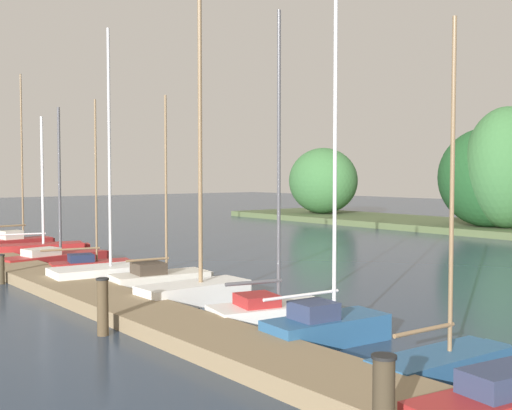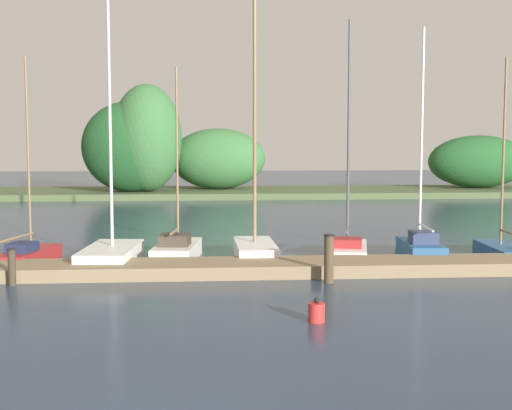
# 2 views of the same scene
# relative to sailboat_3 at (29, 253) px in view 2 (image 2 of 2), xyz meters

# --- Properties ---
(dock_pier) EXTENTS (26.52, 1.80, 0.35)m
(dock_pier) POSITION_rel_sailboat_3_xyz_m (4.66, -2.17, -0.14)
(dock_pier) COLOR #847051
(dock_pier) RESTS_ON ground
(far_shore) EXTENTS (52.67, 8.11, 7.34)m
(far_shore) POSITION_rel_sailboat_3_xyz_m (2.61, 25.32, 2.19)
(far_shore) COLOR #4C5B38
(far_shore) RESTS_ON ground
(sailboat_3) EXTENTS (1.50, 3.27, 6.12)m
(sailboat_3) POSITION_rel_sailboat_3_xyz_m (0.00, 0.00, 0.00)
(sailboat_3) COLOR maroon
(sailboat_3) RESTS_ON ground
(sailboat_4) EXTENTS (1.64, 3.55, 8.06)m
(sailboat_4) POSITION_rel_sailboat_3_xyz_m (2.53, -0.62, 0.06)
(sailboat_4) COLOR white
(sailboat_4) RESTS_ON ground
(sailboat_5) EXTENTS (1.51, 3.19, 5.87)m
(sailboat_5) POSITION_rel_sailboat_3_xyz_m (4.40, 0.28, 0.03)
(sailboat_5) COLOR silver
(sailboat_5) RESTS_ON ground
(sailboat_6) EXTENTS (1.21, 3.29, 8.38)m
(sailboat_6) POSITION_rel_sailboat_3_xyz_m (6.77, 0.03, 0.14)
(sailboat_6) COLOR white
(sailboat_6) RESTS_ON ground
(sailboat_7) EXTENTS (1.81, 3.22, 7.33)m
(sailboat_7) POSITION_rel_sailboat_3_xyz_m (9.68, 0.26, 0.03)
(sailboat_7) COLOR white
(sailboat_7) RESTS_ON ground
(sailboat_8) EXTENTS (1.28, 3.13, 7.09)m
(sailboat_8) POSITION_rel_sailboat_3_xyz_m (11.90, -0.09, 0.08)
(sailboat_8) COLOR #285684
(sailboat_8) RESTS_ON ground
(sailboat_9) EXTENTS (1.14, 3.11, 6.22)m
(sailboat_9) POSITION_rel_sailboat_3_xyz_m (14.59, 0.14, -0.03)
(sailboat_9) COLOR #285684
(sailboat_9) RESTS_ON ground
(mooring_piling_1) EXTENTS (0.22, 0.22, 0.95)m
(mooring_piling_1) POSITION_rel_sailboat_3_xyz_m (0.39, -3.26, 0.16)
(mooring_piling_1) COLOR #3D3323
(mooring_piling_1) RESTS_ON ground
(mooring_piling_2) EXTENTS (0.28, 0.28, 1.25)m
(mooring_piling_2) POSITION_rel_sailboat_3_xyz_m (8.42, -3.51, 0.32)
(mooring_piling_2) COLOR #4C3D28
(mooring_piling_2) RESTS_ON ground
(channel_buoy_0) EXTENTS (0.34, 0.34, 0.50)m
(channel_buoy_0) POSITION_rel_sailboat_3_xyz_m (7.48, -7.32, -0.12)
(channel_buoy_0) COLOR red
(channel_buoy_0) RESTS_ON ground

